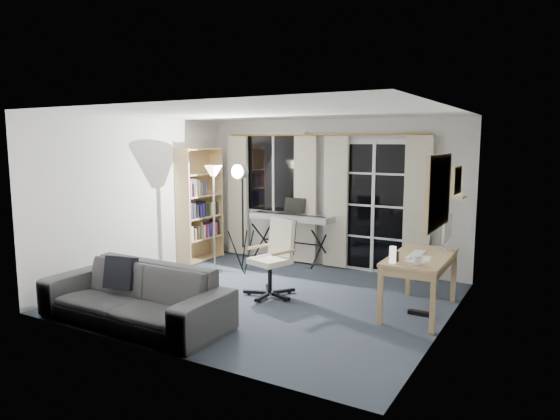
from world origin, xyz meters
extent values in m
cube|color=#323948|center=(0.00, 0.00, -0.01)|extent=(4.50, 4.00, 0.02)
cube|color=white|center=(-1.05, 1.98, 1.50)|extent=(1.20, 0.06, 1.40)
cube|color=black|center=(-1.05, 1.95, 1.50)|extent=(1.10, 0.02, 1.30)
cube|color=white|center=(-1.05, 1.94, 1.50)|extent=(0.04, 0.03, 1.30)
cube|color=white|center=(0.75, 1.98, 1.02)|extent=(1.32, 0.06, 2.11)
cube|color=black|center=(0.45, 1.95, 1.02)|extent=(0.55, 0.02, 1.95)
cube|color=black|center=(1.05, 1.95, 1.02)|extent=(0.55, 0.02, 1.95)
cube|color=white|center=(0.75, 1.94, 1.02)|extent=(0.05, 0.04, 2.05)
cube|color=white|center=(0.75, 1.94, 0.55)|extent=(1.15, 0.03, 0.03)
cube|color=white|center=(0.75, 1.94, 1.05)|extent=(1.15, 0.03, 0.03)
cube|color=white|center=(0.75, 1.94, 1.55)|extent=(1.15, 0.03, 0.03)
cylinder|color=gold|center=(-0.15, 1.90, 2.15)|extent=(3.50, 0.03, 0.03)
cube|color=beige|center=(-1.75, 1.88, 1.08)|extent=(0.40, 0.07, 2.10)
cube|color=beige|center=(-0.40, 1.88, 1.08)|extent=(0.40, 0.07, 2.10)
cube|color=beige|center=(0.15, 1.88, 1.08)|extent=(0.40, 0.07, 2.10)
cube|color=beige|center=(1.45, 1.88, 1.08)|extent=(0.40, 0.07, 2.10)
cube|color=tan|center=(-2.10, 0.79, 0.97)|extent=(0.31, 0.03, 1.94)
cube|color=tan|center=(-2.08, 1.66, 0.97)|extent=(0.31, 0.03, 1.94)
cube|color=tan|center=(-2.23, 1.22, 0.97)|extent=(0.04, 0.87, 1.94)
cube|color=tan|center=(-2.09, 1.22, 0.03)|extent=(0.32, 0.88, 0.02)
cube|color=tan|center=(-2.09, 1.22, 0.39)|extent=(0.32, 0.88, 0.02)
cube|color=tan|center=(-2.09, 1.22, 0.76)|extent=(0.32, 0.88, 0.02)
cube|color=tan|center=(-2.09, 1.22, 1.12)|extent=(0.32, 0.88, 0.02)
cube|color=tan|center=(-2.09, 1.22, 1.49)|extent=(0.32, 0.88, 0.02)
cube|color=tan|center=(-2.09, 1.22, 1.91)|extent=(0.32, 0.88, 0.02)
cube|color=white|center=(-2.08, 0.86, 0.52)|extent=(0.22, 0.06, 0.25)
cube|color=#B28E4A|center=(-2.07, 0.96, 0.50)|extent=(0.22, 0.04, 0.20)
cube|color=#2B2B2B|center=(-2.07, 1.04, 0.51)|extent=(0.22, 0.04, 0.22)
cube|color=#B28E4A|center=(-2.07, 1.11, 0.54)|extent=(0.22, 0.04, 0.29)
cube|color=white|center=(-2.07, 1.19, 0.51)|extent=(0.22, 0.05, 0.23)
cube|color=#D23C75|center=(-2.07, 1.28, 0.52)|extent=(0.22, 0.04, 0.23)
cube|color=#38359F|center=(-2.07, 1.35, 0.52)|extent=(0.22, 0.05, 0.24)
cube|color=#B28E4A|center=(-2.07, 1.44, 0.51)|extent=(0.22, 0.03, 0.22)
cube|color=#D23C75|center=(-2.07, 1.50, 0.52)|extent=(0.22, 0.05, 0.23)
cube|color=#2B2B2B|center=(-2.07, 1.59, 0.53)|extent=(0.22, 0.03, 0.25)
cube|color=#38359F|center=(-2.08, 0.86, 0.90)|extent=(0.22, 0.03, 0.27)
cube|color=#2B2B2B|center=(-2.07, 0.93, 0.90)|extent=(0.22, 0.06, 0.26)
cube|color=#2B2B2B|center=(-2.07, 1.03, 0.88)|extent=(0.22, 0.04, 0.22)
cube|color=#38359F|center=(-2.07, 1.10, 0.87)|extent=(0.22, 0.03, 0.21)
cube|color=#38359F|center=(-2.07, 1.17, 0.88)|extent=(0.22, 0.04, 0.23)
cube|color=#2B2B2B|center=(-2.07, 1.25, 0.90)|extent=(0.22, 0.03, 0.27)
cube|color=#2B2B2B|center=(-2.07, 1.32, 0.87)|extent=(0.22, 0.05, 0.21)
cube|color=#C0D24F|center=(-2.07, 1.40, 0.88)|extent=(0.22, 0.04, 0.23)
cube|color=#B28E4A|center=(-2.07, 1.48, 0.89)|extent=(0.22, 0.03, 0.24)
cube|color=#2B2B2B|center=(-2.07, 1.54, 0.88)|extent=(0.22, 0.03, 0.23)
cube|color=#D23C75|center=(-2.08, 0.86, 1.27)|extent=(0.22, 0.04, 0.27)
cube|color=#2B2B2B|center=(-2.07, 0.94, 1.24)|extent=(0.22, 0.03, 0.21)
cube|color=white|center=(-2.07, 1.00, 1.28)|extent=(0.22, 0.03, 0.29)
cube|color=white|center=(-2.07, 1.07, 1.27)|extent=(0.22, 0.04, 0.26)
cube|color=#B28E4A|center=(-2.07, 1.15, 1.24)|extent=(0.22, 0.03, 0.21)
cube|color=#38359F|center=(-2.07, 1.22, 1.25)|extent=(0.22, 0.04, 0.22)
cylinder|color=#B2B2B7|center=(-1.37, 0.68, 0.01)|extent=(0.31, 0.31, 0.03)
cylinder|color=#B2B2B7|center=(-1.37, 0.68, 0.80)|extent=(0.03, 0.03, 1.55)
cone|color=#FFE5B2|center=(-1.37, 0.68, 1.60)|extent=(0.33, 0.33, 0.16)
cylinder|color=black|center=(-1.12, 1.71, 0.39)|extent=(0.04, 0.69, 0.63)
cylinder|color=black|center=(-1.12, 1.71, 0.39)|extent=(0.04, 0.69, 0.63)
cylinder|color=black|center=(-0.01, 1.69, 0.39)|extent=(0.04, 0.69, 0.63)
cylinder|color=black|center=(-0.01, 1.69, 0.39)|extent=(0.04, 0.69, 0.63)
cylinder|color=black|center=(-0.56, 1.70, 0.39)|extent=(1.10, 0.05, 0.03)
cube|color=silver|center=(-0.56, 1.70, 0.81)|extent=(1.44, 0.39, 0.10)
cube|color=white|center=(-0.56, 1.61, 0.84)|extent=(1.33, 0.18, 0.02)
cube|color=black|center=(-0.56, 1.66, 0.86)|extent=(1.28, 0.11, 0.01)
cube|color=black|center=(-0.56, 1.81, 0.99)|extent=(0.39, 0.09, 0.24)
cylinder|color=black|center=(-0.90, 0.94, 0.31)|extent=(0.04, 0.27, 0.69)
cylinder|color=black|center=(-1.07, 1.05, 0.31)|extent=(0.23, 0.16, 0.70)
cylinder|color=black|center=(-1.08, 0.85, 0.31)|extent=(0.24, 0.13, 0.70)
cylinder|color=black|center=(-1.02, 0.95, 0.99)|extent=(0.03, 0.03, 1.20)
cylinder|color=silver|center=(-1.02, 0.89, 1.59)|extent=(0.24, 0.14, 0.23)
cylinder|color=white|center=(-1.03, 0.82, 1.59)|extent=(0.20, 0.03, 0.20)
cube|color=black|center=(0.21, 0.01, 0.04)|extent=(0.31, 0.13, 0.04)
cylinder|color=black|center=(0.28, -0.02, 0.02)|extent=(0.06, 0.06, 0.05)
cube|color=black|center=(0.13, 0.24, 0.04)|extent=(0.21, 0.28, 0.04)
cylinder|color=black|center=(0.17, 0.30, 0.02)|extent=(0.06, 0.06, 0.05)
cube|color=black|center=(-0.12, 0.24, 0.04)|extent=(0.22, 0.27, 0.04)
cylinder|color=black|center=(-0.17, 0.30, 0.02)|extent=(0.06, 0.06, 0.05)
cube|color=black|center=(-0.19, 0.00, 0.04)|extent=(0.31, 0.15, 0.04)
cylinder|color=black|center=(-0.27, -0.03, 0.02)|extent=(0.06, 0.06, 0.05)
cube|color=black|center=(0.01, -0.14, 0.04)|extent=(0.05, 0.31, 0.04)
cylinder|color=black|center=(0.01, -0.22, 0.02)|extent=(0.06, 0.06, 0.05)
cylinder|color=black|center=(0.01, 0.07, 0.27)|extent=(0.07, 0.07, 0.38)
cube|color=white|center=(0.01, 0.07, 0.48)|extent=(0.55, 0.55, 0.08)
cube|color=white|center=(0.07, 0.27, 0.77)|extent=(0.44, 0.24, 0.50)
cube|color=black|center=(0.08, 0.31, 0.79)|extent=(0.41, 0.21, 0.46)
cylinder|color=tan|center=(-0.23, 0.16, 0.63)|extent=(0.15, 0.38, 0.04)
cylinder|color=tan|center=(0.25, 0.01, 0.63)|extent=(0.15, 0.38, 0.04)
cube|color=tan|center=(1.88, 0.43, 0.68)|extent=(0.68, 1.32, 0.04)
cube|color=tan|center=(1.88, 0.43, 0.61)|extent=(0.64, 1.28, 0.09)
cube|color=tan|center=(1.60, -0.19, 0.33)|extent=(0.06, 0.06, 0.66)
cube|color=tan|center=(2.18, -0.18, 0.33)|extent=(0.06, 0.06, 0.66)
cube|color=tan|center=(1.58, 1.04, 0.33)|extent=(0.06, 0.06, 0.66)
cube|color=tan|center=(2.16, 1.05, 0.33)|extent=(0.06, 0.06, 0.66)
cube|color=silver|center=(2.08, 0.88, 0.71)|extent=(0.17, 0.12, 0.01)
cube|color=silver|center=(2.08, 0.88, 0.83)|extent=(0.04, 0.03, 0.20)
cube|color=silver|center=(2.08, 0.88, 0.98)|extent=(0.04, 0.50, 0.32)
cube|color=black|center=(2.06, 0.88, 0.98)|extent=(0.02, 0.47, 0.28)
cube|color=white|center=(1.83, 0.47, 0.71)|extent=(0.14, 0.39, 0.02)
cube|color=white|center=(1.79, 0.19, 0.71)|extent=(0.06, 0.09, 0.02)
cube|color=white|center=(1.93, 0.28, 0.70)|extent=(0.25, 0.31, 0.01)
cube|color=white|center=(1.90, 0.10, 0.70)|extent=(0.20, 0.15, 0.00)
cube|color=black|center=(1.72, 0.00, 0.75)|extent=(0.05, 0.04, 0.11)
cylinder|color=white|center=(1.70, -0.09, 0.79)|extent=(0.08, 0.08, 0.19)
cube|color=black|center=(1.93, 0.33, 0.02)|extent=(0.28, 0.08, 0.05)
imported|color=silver|center=(1.98, -0.07, 0.76)|extent=(0.12, 0.09, 0.11)
cube|color=tan|center=(2.23, -0.35, 1.55)|extent=(0.04, 0.94, 0.74)
cube|color=white|center=(2.21, -0.35, 1.55)|extent=(0.01, 0.84, 0.64)
cube|color=tan|center=(2.23, 0.55, 1.60)|extent=(0.03, 0.42, 0.32)
cube|color=#4E9D51|center=(2.21, 0.55, 1.60)|extent=(0.00, 0.36, 0.26)
cube|color=tan|center=(2.16, 1.05, 1.35)|extent=(0.16, 0.30, 0.02)
cone|color=white|center=(2.16, 1.05, 1.44)|extent=(0.12, 0.12, 0.15)
imported|color=#323134|center=(-0.80, -1.55, 0.44)|extent=(2.26, 0.66, 0.88)
cube|color=black|center=(-1.12, -1.44, 0.52)|extent=(0.41, 0.27, 0.40)
camera|label=1|loc=(3.33, -5.42, 2.04)|focal=32.00mm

